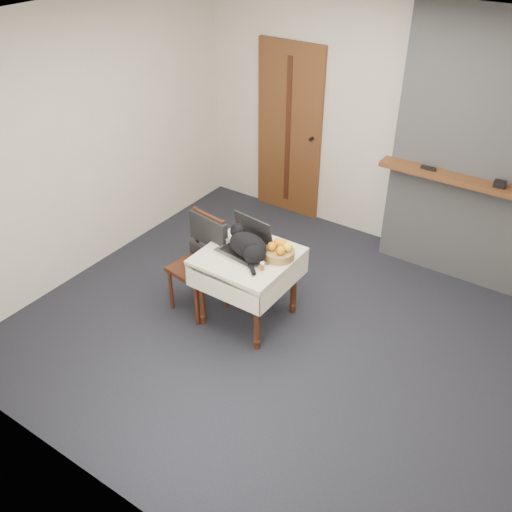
# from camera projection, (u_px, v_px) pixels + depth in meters

# --- Properties ---
(ground) EXTENTS (4.50, 4.50, 0.00)m
(ground) POSITION_uv_depth(u_px,v_px,m) (285.00, 332.00, 5.13)
(ground) COLOR black
(ground) RESTS_ON ground
(room_shell) EXTENTS (4.52, 4.01, 2.61)m
(room_shell) POSITION_uv_depth(u_px,v_px,m) (322.00, 130.00, 4.48)
(room_shell) COLOR beige
(room_shell) RESTS_ON ground
(door) EXTENTS (0.82, 0.10, 2.00)m
(door) POSITION_uv_depth(u_px,v_px,m) (289.00, 132.00, 6.50)
(door) COLOR brown
(door) RESTS_ON ground
(chimney) EXTENTS (1.62, 0.48, 2.60)m
(chimney) POSITION_uv_depth(u_px,v_px,m) (477.00, 152.00, 5.27)
(chimney) COLOR gray
(chimney) RESTS_ON ground
(side_table) EXTENTS (0.78, 0.78, 0.70)m
(side_table) POSITION_uv_depth(u_px,v_px,m) (248.00, 265.00, 4.99)
(side_table) COLOR #3C2310
(side_table) RESTS_ON ground
(laptop) EXTENTS (0.45, 0.39, 0.30)m
(laptop) POSITION_uv_depth(u_px,v_px,m) (246.00, 243.00, 4.93)
(laptop) COLOR #B7B7BC
(laptop) RESTS_ON side_table
(cat) EXTENTS (0.48, 0.40, 0.26)m
(cat) POSITION_uv_depth(u_px,v_px,m) (249.00, 246.00, 4.83)
(cat) COLOR black
(cat) RESTS_ON side_table
(cream_jar) EXTENTS (0.07, 0.07, 0.08)m
(cream_jar) POSITION_uv_depth(u_px,v_px,m) (225.00, 241.00, 5.04)
(cream_jar) COLOR silver
(cream_jar) RESTS_ON side_table
(pill_bottle) EXTENTS (0.04, 0.04, 0.07)m
(pill_bottle) POSITION_uv_depth(u_px,v_px,m) (262.00, 266.00, 4.71)
(pill_bottle) COLOR #983D12
(pill_bottle) RESTS_ON side_table
(fruit_basket) EXTENTS (0.27, 0.27, 0.15)m
(fruit_basket) POSITION_uv_depth(u_px,v_px,m) (279.00, 251.00, 4.85)
(fruit_basket) COLOR #A18641
(fruit_basket) RESTS_ON side_table
(desk_clutter) EXTENTS (0.14, 0.03, 0.01)m
(desk_clutter) POSITION_uv_depth(u_px,v_px,m) (268.00, 260.00, 4.85)
(desk_clutter) COLOR black
(desk_clutter) RESTS_ON side_table
(chair) EXTENTS (0.48, 0.48, 0.94)m
(chair) POSITION_uv_depth(u_px,v_px,m) (204.00, 250.00, 5.16)
(chair) COLOR #3C2310
(chair) RESTS_ON ground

